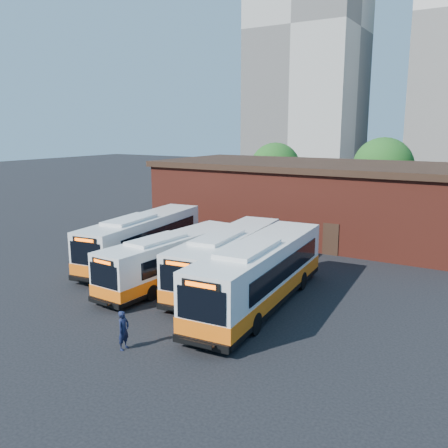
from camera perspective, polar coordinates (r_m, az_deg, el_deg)
The scene contains 10 objects.
ground at distance 25.67m, azimuth -4.20°, elevation -9.86°, with size 220.00×220.00×0.00m, color black.
bus_west at distance 33.86m, azimuth -9.74°, elevation -1.96°, with size 4.04×12.73×3.42m.
bus_midwest at distance 29.12m, azimuth -6.26°, elevation -4.39°, with size 2.96×11.43×3.08m.
bus_mideast at distance 28.70m, azimuth 0.45°, elevation -4.33°, with size 3.70×12.33×3.31m.
bus_east at distance 25.36m, azimuth 4.36°, elevation -6.21°, with size 3.64×13.34×3.59m.
transit_worker at distance 21.15m, azimuth -11.99°, elevation -12.39°, with size 0.63×0.41×1.72m, color #121834.
depot_building at distance 42.28m, azimuth 11.57°, elevation 3.00°, with size 28.60×12.60×6.40m.
tree_west at distance 56.93m, azimuth 6.18°, elevation 6.71°, with size 6.00×6.00×7.65m.
tree_mid at distance 54.94m, azimuth 18.59°, elevation 6.46°, with size 6.56×6.56×8.36m.
tower_left at distance 99.98m, azimuth 10.21°, elevation 21.99°, with size 20.00×18.00×56.20m.
Camera 1 is at (13.88, -19.47, 9.33)m, focal length 38.00 mm.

